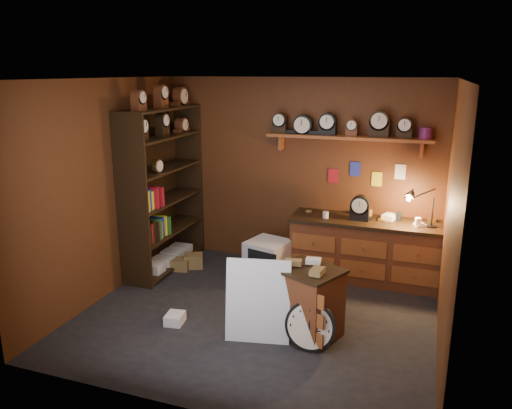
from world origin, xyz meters
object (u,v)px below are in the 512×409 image
object	(u,v)px
low_cabinet	(308,299)
big_round_clock	(310,326)
workbench	(367,247)
shelving_unit	(161,183)

from	to	relation	value
low_cabinet	big_round_clock	size ratio (longest dim) A/B	1.60
workbench	shelving_unit	bearing A→B (deg)	-170.13
low_cabinet	shelving_unit	bearing A→B (deg)	178.45
low_cabinet	big_round_clock	xyz separation A→B (m)	(0.10, -0.29, -0.15)
shelving_unit	low_cabinet	bearing A→B (deg)	-26.50
shelving_unit	workbench	distance (m)	2.99
big_round_clock	shelving_unit	bearing A→B (deg)	149.40
workbench	low_cabinet	world-z (taller)	workbench
shelving_unit	low_cabinet	world-z (taller)	shelving_unit
workbench	big_round_clock	size ratio (longest dim) A/B	3.89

